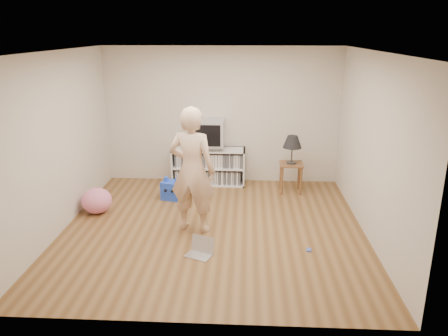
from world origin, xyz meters
TOP-DOWN VIEW (x-y plane):
  - ground at (0.00, 0.00)m, footprint 4.50×4.50m
  - walls at (0.00, 0.00)m, footprint 4.52×4.52m
  - ceiling at (0.00, 0.00)m, footprint 4.50×4.50m
  - media_unit at (-0.25, 2.04)m, footprint 1.40×0.45m
  - dvd_deck at (-0.25, 2.02)m, footprint 0.45×0.35m
  - crt_tv at (-0.25, 2.02)m, footprint 0.60×0.53m
  - side_table at (1.30, 1.65)m, footprint 0.42×0.42m
  - table_lamp at (1.30, 1.65)m, footprint 0.34×0.34m
  - person at (-0.29, -0.05)m, footprint 0.77×0.59m
  - laptop at (-0.11, -0.81)m, footprint 0.41×0.38m
  - playing_cards at (1.36, -0.63)m, footprint 0.08×0.10m
  - plush_blue at (-0.82, 1.17)m, footprint 0.40×0.35m
  - plush_pink at (-1.95, 0.50)m, footprint 0.50×0.50m

SIDE VIEW (x-z plane):
  - ground at x=0.00m, z-range 0.00..0.00m
  - playing_cards at x=1.36m, z-range 0.00..0.02m
  - laptop at x=-0.11m, z-range -0.05..0.18m
  - plush_blue at x=-0.82m, z-range -0.03..0.37m
  - plush_pink at x=-1.95m, z-range 0.00..0.42m
  - media_unit at x=-0.25m, z-range 0.00..0.70m
  - side_table at x=1.30m, z-range 0.14..0.69m
  - dvd_deck at x=-0.25m, z-range 0.70..0.77m
  - person at x=-0.29m, z-range 0.00..1.87m
  - table_lamp at x=1.30m, z-range 0.68..1.20m
  - crt_tv at x=-0.25m, z-range 0.77..1.27m
  - walls at x=0.00m, z-range 0.00..2.60m
  - ceiling at x=0.00m, z-range 2.60..2.60m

